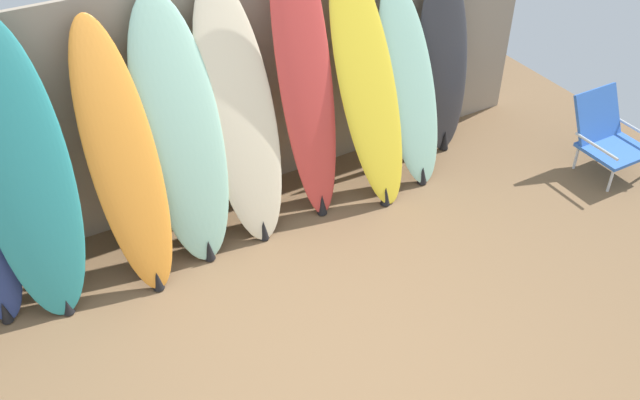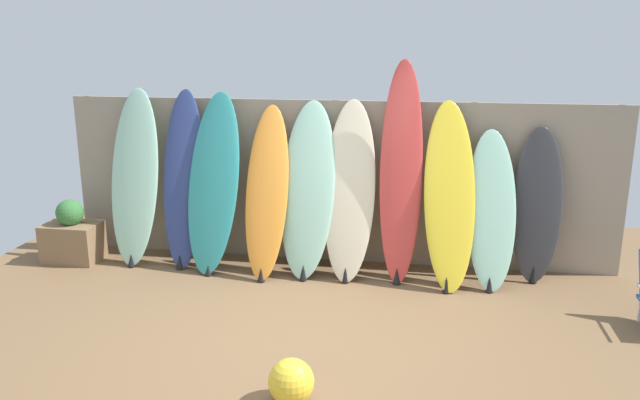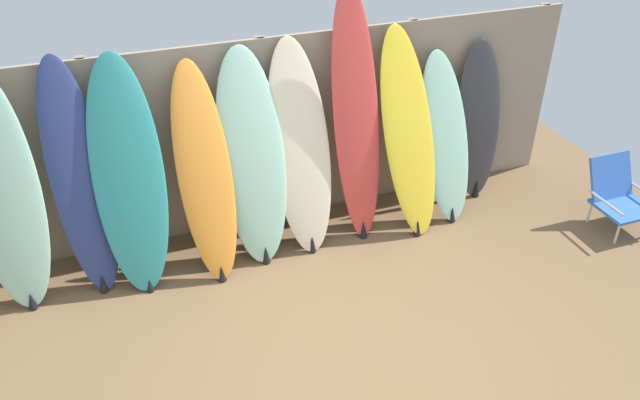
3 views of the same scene
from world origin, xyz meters
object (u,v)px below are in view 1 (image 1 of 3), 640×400
(surfboard_cream_5, at_px, (240,117))
(surfboard_yellow_7, at_px, (368,86))
(surfboard_orange_3, at_px, (124,161))
(surfboard_charcoal_9, at_px, (443,63))
(surfboard_teal_2, at_px, (25,176))
(beach_chair, at_px, (607,134))
(surfboard_seafoam_4, at_px, (181,135))
(surfboard_seafoam_8, at_px, (409,87))
(surfboard_red_6, at_px, (305,73))

(surfboard_cream_5, height_order, surfboard_yellow_7, surfboard_yellow_7)
(surfboard_orange_3, height_order, surfboard_cream_5, surfboard_cream_5)
(surfboard_cream_5, bearing_deg, surfboard_charcoal_9, 4.95)
(surfboard_teal_2, relative_size, surfboard_charcoal_9, 1.20)
(surfboard_cream_5, height_order, surfboard_charcoal_9, surfboard_cream_5)
(surfboard_charcoal_9, height_order, beach_chair, surfboard_charcoal_9)
(surfboard_cream_5, bearing_deg, surfboard_teal_2, -178.17)
(surfboard_orange_3, bearing_deg, surfboard_seafoam_4, 10.09)
(surfboard_orange_3, distance_m, surfboard_seafoam_8, 2.30)
(beach_chair, bearing_deg, surfboard_red_6, 173.04)
(surfboard_orange_3, xyz_separation_m, surfboard_cream_5, (0.86, 0.09, 0.03))
(surfboard_orange_3, distance_m, surfboard_red_6, 1.41)
(beach_chair, bearing_deg, surfboard_cream_5, 176.58)
(surfboard_yellow_7, distance_m, surfboard_charcoal_9, 0.93)
(surfboard_seafoam_4, xyz_separation_m, surfboard_charcoal_9, (2.35, 0.18, -0.12))
(surfboard_red_6, bearing_deg, surfboard_teal_2, -178.34)
(surfboard_seafoam_4, relative_size, surfboard_charcoal_9, 1.15)
(surfboard_red_6, bearing_deg, surfboard_orange_3, -176.01)
(surfboard_teal_2, xyz_separation_m, surfboard_seafoam_8, (2.89, 0.02, -0.18))
(surfboard_orange_3, distance_m, surfboard_charcoal_9, 2.78)
(surfboard_yellow_7, relative_size, surfboard_seafoam_8, 1.18)
(surfboard_yellow_7, xyz_separation_m, beach_chair, (1.88, -0.77, -0.58))
(surfboard_orange_3, relative_size, surfboard_charcoal_9, 1.12)
(surfboard_seafoam_8, xyz_separation_m, beach_chair, (1.46, -0.81, -0.44))
(surfboard_cream_5, relative_size, surfboard_red_6, 0.81)
(surfboard_yellow_7, bearing_deg, surfboard_red_6, 171.31)
(surfboard_teal_2, xyz_separation_m, surfboard_charcoal_9, (3.36, 0.21, -0.17))
(surfboard_yellow_7, xyz_separation_m, surfboard_charcoal_9, (0.89, 0.23, -0.13))
(surfboard_charcoal_9, bearing_deg, surfboard_teal_2, -176.40)
(surfboard_cream_5, distance_m, surfboard_red_6, 0.56)
(surfboard_teal_2, distance_m, surfboard_seafoam_8, 2.90)
(surfboard_teal_2, distance_m, surfboard_cream_5, 1.46)
(surfboard_seafoam_8, relative_size, surfboard_charcoal_9, 0.98)
(surfboard_teal_2, relative_size, surfboard_seafoam_4, 1.04)
(surfboard_yellow_7, height_order, surfboard_seafoam_8, surfboard_yellow_7)
(surfboard_cream_5, height_order, beach_chair, surfboard_cream_5)
(surfboard_seafoam_4, distance_m, surfboard_charcoal_9, 2.36)
(surfboard_seafoam_4, xyz_separation_m, surfboard_cream_5, (0.44, 0.01, 0.00))
(surfboard_cream_5, distance_m, surfboard_seafoam_8, 1.44)
(surfboard_cream_5, relative_size, surfboard_yellow_7, 1.00)
(surfboard_red_6, xyz_separation_m, surfboard_seafoam_8, (0.91, -0.03, -0.35))
(surfboard_teal_2, xyz_separation_m, surfboard_orange_3, (0.59, -0.04, -0.07))
(surfboard_charcoal_9, bearing_deg, surfboard_red_6, -173.64)
(surfboard_cream_5, xyz_separation_m, surfboard_red_6, (0.52, 0.01, 0.21))
(surfboard_seafoam_8, distance_m, surfboard_charcoal_9, 0.51)
(surfboard_yellow_7, bearing_deg, surfboard_seafoam_8, 5.78)
(surfboard_orange_3, relative_size, surfboard_seafoam_8, 1.14)
(surfboard_seafoam_4, relative_size, surfboard_yellow_7, 0.99)
(surfboard_charcoal_9, distance_m, beach_chair, 1.47)
(surfboard_red_6, bearing_deg, surfboard_cream_5, -178.79)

